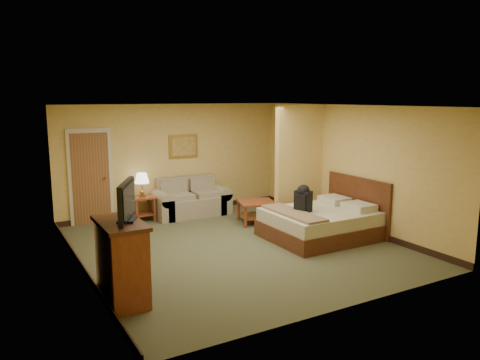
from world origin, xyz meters
TOP-DOWN VIEW (x-y plane):
  - floor at (0.00, 0.00)m, footprint 6.00×6.00m
  - ceiling at (0.00, 0.00)m, footprint 6.00×6.00m
  - back_wall at (0.00, 3.00)m, footprint 5.50×0.02m
  - left_wall at (-2.75, 0.00)m, footprint 0.02×6.00m
  - right_wall at (2.75, 0.00)m, footprint 0.02×6.00m
  - partition at (2.15, 0.93)m, footprint 1.20×0.15m
  - door at (-1.95, 2.96)m, footprint 0.94×0.16m
  - baseboard at (0.00, 2.99)m, footprint 5.50×0.02m
  - loveseat at (0.24, 2.57)m, footprint 1.77×0.82m
  - side_table at (-0.91, 2.65)m, footprint 0.50×0.50m
  - table_lamp at (-0.91, 2.65)m, footprint 0.32×0.32m
  - coffee_table at (1.22, 1.21)m, footprint 0.95×0.95m
  - wall_picture at (0.24, 2.97)m, footprint 0.73×0.04m
  - dresser at (-2.48, -1.32)m, footprint 0.55×1.05m
  - tv at (-2.38, -1.32)m, footprint 0.45×0.80m
  - bed at (1.82, -0.36)m, footprint 2.08×1.76m
  - backpack at (1.38, -0.26)m, footprint 0.30×0.36m

SIDE VIEW (x-z plane):
  - floor at x=0.00m, z-range 0.00..0.00m
  - baseboard at x=0.00m, z-range 0.00..0.12m
  - loveseat at x=0.24m, z-range -0.16..0.74m
  - bed at x=1.82m, z-range -0.26..0.88m
  - coffee_table at x=1.22m, z-range 0.11..0.60m
  - side_table at x=-0.91m, z-range 0.09..0.64m
  - dresser at x=-2.48m, z-range 0.01..1.13m
  - backpack at x=1.38m, z-range 0.57..1.11m
  - table_lamp at x=-0.91m, z-range 0.69..1.22m
  - door at x=-1.95m, z-range -0.02..2.08m
  - back_wall at x=0.00m, z-range 0.00..2.60m
  - left_wall at x=-2.75m, z-range 0.00..2.60m
  - right_wall at x=2.75m, z-range 0.00..2.60m
  - partition at x=2.15m, z-range 0.00..2.60m
  - tv at x=-2.38m, z-range 1.11..1.64m
  - wall_picture at x=0.24m, z-range 1.32..1.88m
  - ceiling at x=0.00m, z-range 2.60..2.60m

